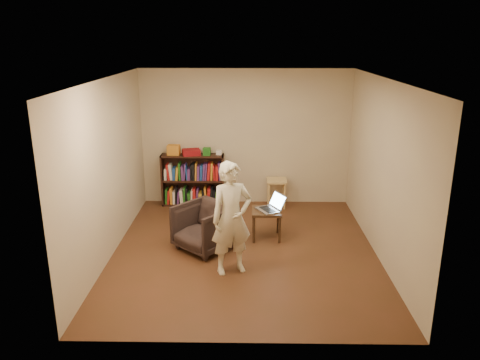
{
  "coord_description": "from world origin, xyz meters",
  "views": [
    {
      "loc": [
        0.04,
        -6.55,
        3.17
      ],
      "look_at": [
        -0.07,
        0.35,
        1.04
      ],
      "focal_mm": 35.0,
      "sensor_mm": 36.0,
      "label": 1
    }
  ],
  "objects_px": {
    "stool": "(277,185)",
    "armchair": "(204,227)",
    "bookshelf": "(193,183)",
    "person": "(232,218)",
    "side_table": "(267,215)",
    "laptop": "(271,206)"
  },
  "relations": [
    {
      "from": "side_table",
      "to": "laptop",
      "type": "height_order",
      "value": "laptop"
    },
    {
      "from": "stool",
      "to": "person",
      "type": "xyz_separation_m",
      "value": [
        -0.77,
        -2.62,
        0.35
      ]
    },
    {
      "from": "laptop",
      "to": "person",
      "type": "height_order",
      "value": "person"
    },
    {
      "from": "armchair",
      "to": "laptop",
      "type": "bearing_deg",
      "value": 64.11
    },
    {
      "from": "stool",
      "to": "person",
      "type": "height_order",
      "value": "person"
    },
    {
      "from": "bookshelf",
      "to": "armchair",
      "type": "distance_m",
      "value": 2.05
    },
    {
      "from": "laptop",
      "to": "bookshelf",
      "type": "bearing_deg",
      "value": -165.56
    },
    {
      "from": "bookshelf",
      "to": "laptop",
      "type": "distance_m",
      "value": 2.13
    },
    {
      "from": "armchair",
      "to": "laptop",
      "type": "distance_m",
      "value": 1.15
    },
    {
      "from": "stool",
      "to": "laptop",
      "type": "xyz_separation_m",
      "value": [
        -0.17,
        -1.45,
        0.1
      ]
    },
    {
      "from": "stool",
      "to": "laptop",
      "type": "distance_m",
      "value": 1.47
    },
    {
      "from": "bookshelf",
      "to": "person",
      "type": "bearing_deg",
      "value": -72.81
    },
    {
      "from": "bookshelf",
      "to": "side_table",
      "type": "distance_m",
      "value": 2.09
    },
    {
      "from": "bookshelf",
      "to": "person",
      "type": "xyz_separation_m",
      "value": [
        0.84,
        -2.73,
        0.35
      ]
    },
    {
      "from": "bookshelf",
      "to": "stool",
      "type": "xyz_separation_m",
      "value": [
        1.62,
        -0.11,
        0.0
      ]
    },
    {
      "from": "side_table",
      "to": "laptop",
      "type": "distance_m",
      "value": 0.16
    },
    {
      "from": "bookshelf",
      "to": "person",
      "type": "height_order",
      "value": "person"
    },
    {
      "from": "stool",
      "to": "laptop",
      "type": "bearing_deg",
      "value": -96.67
    },
    {
      "from": "bookshelf",
      "to": "stool",
      "type": "height_order",
      "value": "bookshelf"
    },
    {
      "from": "stool",
      "to": "armchair",
      "type": "distance_m",
      "value": 2.25
    },
    {
      "from": "bookshelf",
      "to": "armchair",
      "type": "height_order",
      "value": "bookshelf"
    },
    {
      "from": "side_table",
      "to": "stool",
      "type": "bearing_deg",
      "value": 80.48
    }
  ]
}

